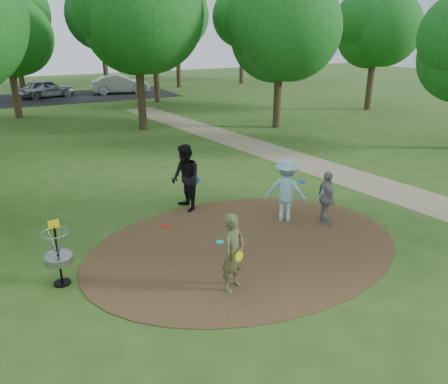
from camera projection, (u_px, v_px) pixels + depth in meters
name	position (u px, v px, depth m)	size (l,w,h in m)	color
ground	(245.00, 246.00, 11.35)	(100.00, 100.00, 0.00)	#2D5119
dirt_clearing	(245.00, 245.00, 11.35)	(8.40, 8.40, 0.02)	#47301C
footpath	(373.00, 185.00, 15.82)	(2.00, 40.00, 0.01)	#8C7A5B
parking_lot	(90.00, 96.00, 37.18)	(14.00, 8.00, 0.01)	black
player_observer_with_disc	(233.00, 252.00, 9.19)	(0.76, 0.68, 1.75)	brown
player_throwing_with_disc	(286.00, 190.00, 12.57)	(1.41, 1.35, 1.88)	#97C8E1
player_walking_with_disc	(186.00, 178.00, 13.29)	(0.86, 1.02, 2.07)	black
player_waiting_with_disc	(326.00, 198.00, 12.41)	(0.62, 0.99, 1.57)	gray
disc_ground_cyan	(220.00, 242.00, 11.50)	(0.22, 0.22, 0.02)	#1AC9D1
disc_ground_red	(165.00, 226.00, 12.43)	(0.22, 0.22, 0.02)	red
car_left	(46.00, 88.00, 35.92)	(1.75, 4.36, 1.48)	#95989C
car_right	(120.00, 84.00, 38.06)	(1.70, 4.87, 1.61)	#9B9FA3
disc_golf_basket	(57.00, 248.00, 9.36)	(0.63, 0.63, 1.54)	black
tree_ring	(151.00, 28.00, 17.53)	(36.79, 46.35, 9.76)	#332316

